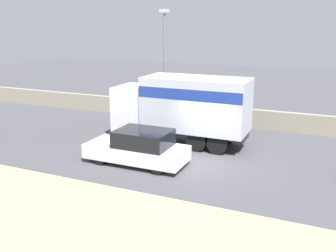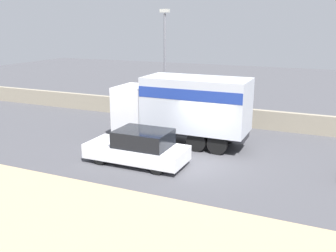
# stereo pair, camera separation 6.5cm
# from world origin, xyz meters

# --- Properties ---
(ground_plane) EXTENTS (80.00, 80.00, 0.00)m
(ground_plane) POSITION_xyz_m (0.00, 0.00, 0.00)
(ground_plane) COLOR #47474C
(dirt_shoulder_foreground) EXTENTS (60.00, 5.83, 0.04)m
(dirt_shoulder_foreground) POSITION_xyz_m (0.00, -6.96, 0.02)
(dirt_shoulder_foreground) COLOR tan
(dirt_shoulder_foreground) RESTS_ON ground_plane
(stone_wall_backdrop) EXTENTS (60.00, 0.35, 1.11)m
(stone_wall_backdrop) POSITION_xyz_m (0.00, 6.59, 0.56)
(stone_wall_backdrop) COLOR gray
(stone_wall_backdrop) RESTS_ON ground_plane
(street_lamp) EXTENTS (0.56, 0.28, 6.83)m
(street_lamp) POSITION_xyz_m (-4.44, 6.23, 3.96)
(street_lamp) COLOR slate
(street_lamp) RESTS_ON ground_plane
(box_truck) EXTENTS (6.96, 2.36, 3.45)m
(box_truck) POSITION_xyz_m (-1.52, 2.12, 2.03)
(box_truck) COLOR silver
(box_truck) RESTS_ON ground_plane
(car_hatchback) EXTENTS (4.49, 1.86, 1.55)m
(car_hatchback) POSITION_xyz_m (-2.26, -1.39, 0.75)
(car_hatchback) COLOR silver
(car_hatchback) RESTS_ON ground_plane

